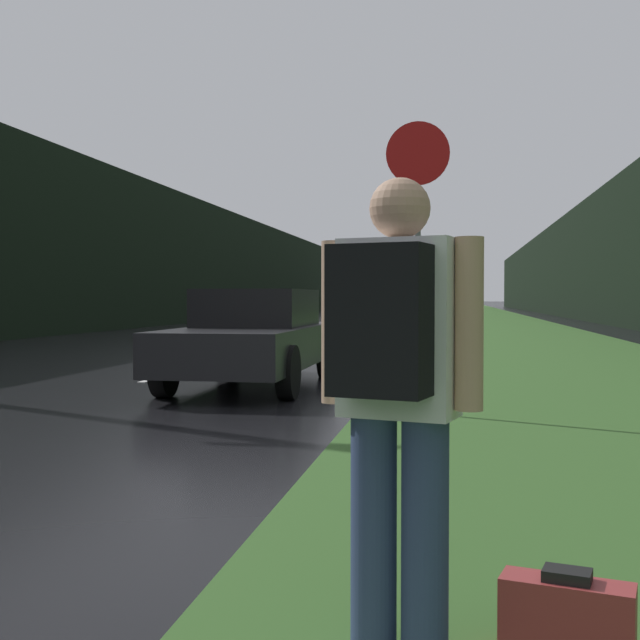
# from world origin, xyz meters

# --- Properties ---
(grass_verge) EXTENTS (6.00, 240.00, 0.02)m
(grass_verge) POSITION_xyz_m (6.61, 40.00, 0.01)
(grass_verge) COLOR #386028
(grass_verge) RESTS_ON ground_plane
(lane_stripe_c) EXTENTS (0.12, 3.00, 0.01)m
(lane_stripe_c) POSITION_xyz_m (0.00, 14.07, 0.00)
(lane_stripe_c) COLOR silver
(lane_stripe_c) RESTS_ON ground_plane
(lane_stripe_d) EXTENTS (0.12, 3.00, 0.01)m
(lane_stripe_d) POSITION_xyz_m (0.00, 21.07, 0.00)
(lane_stripe_d) COLOR silver
(lane_stripe_d) RESTS_ON ground_plane
(lane_stripe_e) EXTENTS (0.12, 3.00, 0.01)m
(lane_stripe_e) POSITION_xyz_m (0.00, 28.07, 0.00)
(lane_stripe_e) COLOR silver
(lane_stripe_e) RESTS_ON ground_plane
(treeline_far_side) EXTENTS (2.00, 140.00, 6.47)m
(treeline_far_side) POSITION_xyz_m (-9.61, 50.00, 3.23)
(treeline_far_side) COLOR black
(treeline_far_side) RESTS_ON ground_plane
(treeline_near_side) EXTENTS (2.00, 140.00, 6.68)m
(treeline_near_side) POSITION_xyz_m (12.61, 50.00, 3.34)
(treeline_near_side) COLOR black
(treeline_near_side) RESTS_ON ground_plane
(stop_sign) EXTENTS (0.69, 0.07, 3.18)m
(stop_sign) POSITION_xyz_m (4.26, 9.90, 1.94)
(stop_sign) COLOR slate
(stop_sign) RESTS_ON ground_plane
(hitchhiker_with_backpack) EXTENTS (0.57, 0.48, 1.69)m
(hitchhiker_with_backpack) POSITION_xyz_m (4.47, 3.92, 0.97)
(hitchhiker_with_backpack) COLOR navy
(hitchhiker_with_backpack) RESTS_ON ground_plane
(suitcase) EXTENTS (0.48, 0.27, 0.32)m
(suitcase) POSITION_xyz_m (5.06, 4.05, 0.15)
(suitcase) COLOR #9E3333
(suitcase) RESTS_ON ground_plane
(car_passing_near) EXTENTS (1.82, 4.75, 1.40)m
(car_passing_near) POSITION_xyz_m (1.80, 12.45, 0.71)
(car_passing_near) COLOR black
(car_passing_near) RESTS_ON ground_plane
(delivery_truck) EXTENTS (2.52, 7.43, 3.36)m
(delivery_truck) POSITION_xyz_m (-1.80, 78.83, 1.77)
(delivery_truck) COLOR gray
(delivery_truck) RESTS_ON ground_plane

